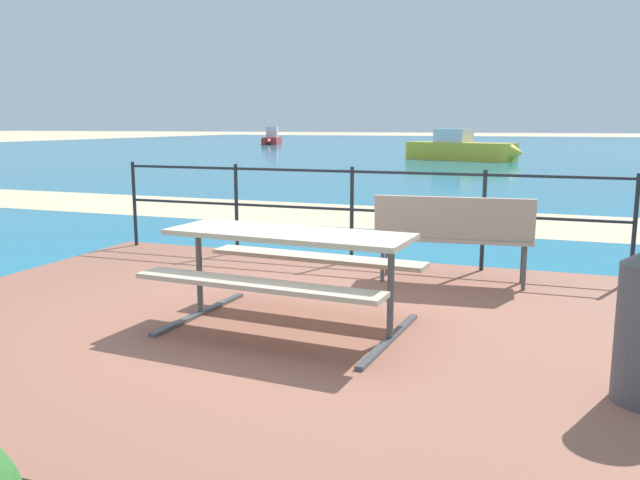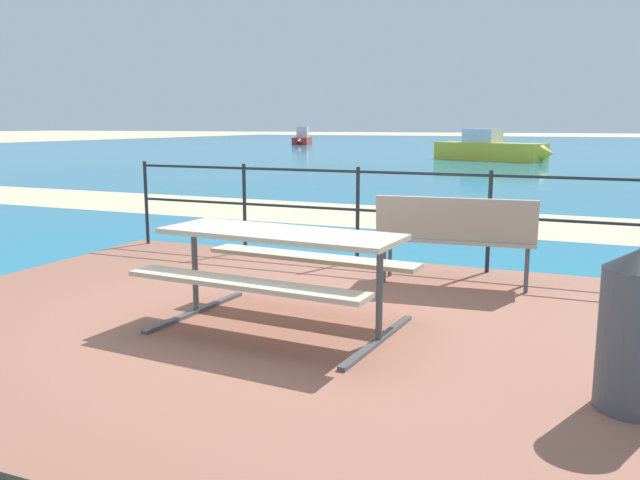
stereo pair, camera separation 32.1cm
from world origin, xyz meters
The scene contains 9 objects.
ground_plane centered at (0.00, 0.00, 0.00)m, with size 240.00×240.00×0.00m, color beige.
patio_paving centered at (0.00, 0.00, 0.03)m, with size 6.40×5.20×0.06m, color #935B47.
sea_water centered at (0.00, 40.00, 0.01)m, with size 90.00×90.00×0.01m, color teal.
beach_strip centered at (0.00, 6.42, 0.01)m, with size 54.00×2.82×0.01m, color beige.
picnic_table centered at (0.27, -0.16, 0.64)m, with size 1.98×1.42×0.76m.
park_bench centered at (1.26, 1.68, 0.60)m, with size 1.55×0.56×0.88m.
railing_fence centered at (0.00, 2.41, 0.75)m, with size 5.94×0.04×1.09m.
boat_mid centered at (-19.27, 43.61, 0.44)m, with size 1.94×3.64×1.40m.
boat_far centered at (-1.86, 25.56, 0.51)m, with size 5.50×3.11×1.40m.
Camera 1 is at (2.15, -4.68, 1.63)m, focal length 36.55 mm.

